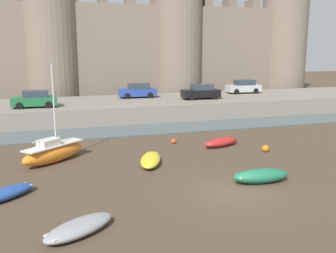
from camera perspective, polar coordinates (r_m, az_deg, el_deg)
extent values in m
plane|color=#4C3D2D|center=(20.98, 9.19, -9.37)|extent=(160.00, 160.00, 0.00)
cube|color=#47565B|center=(35.49, -2.24, -0.39)|extent=(80.00, 4.50, 0.10)
cube|color=gray|center=(42.28, -4.77, 2.68)|extent=(60.87, 10.00, 1.75)
cube|color=#7A6B5B|center=(51.77, -7.32, 10.25)|extent=(48.87, 2.80, 12.48)
cylinder|color=#7A6B5B|center=(51.02, -16.67, 12.78)|extent=(6.45, 6.45, 17.71)
cylinder|color=#7A6B5B|center=(53.76, 1.43, 13.18)|extent=(6.45, 6.45, 17.71)
cylinder|color=#7A6B5B|center=(60.89, 16.50, 12.54)|extent=(6.45, 6.45, 17.71)
cube|color=#746557|center=(51.78, -9.50, 17.71)|extent=(1.10, 2.52, 1.10)
cube|color=#746557|center=(52.36, -5.56, 17.75)|extent=(1.10, 2.52, 1.10)
cube|color=#746557|center=(53.17, -1.73, 17.70)|extent=(1.10, 2.52, 1.10)
cube|color=#746557|center=(55.39, 5.52, 17.41)|extent=(1.10, 2.52, 1.10)
cube|color=#746557|center=(56.79, 8.90, 17.19)|extent=(1.10, 2.52, 1.10)
cube|color=#746557|center=(58.36, 12.10, 16.93)|extent=(1.10, 2.52, 1.10)
ellipsoid|color=#234793|center=(21.29, -22.60, -9.02)|extent=(3.24, 2.97, 0.57)
ellipsoid|color=blue|center=(21.27, -22.61, -8.87)|extent=(2.63, 2.40, 0.32)
cube|color=beige|center=(21.13, -23.18, -8.94)|extent=(0.74, 0.82, 0.06)
cube|color=beige|center=(21.96, -19.81, -7.95)|extent=(0.59, 0.63, 0.08)
ellipsoid|color=red|center=(29.86, 7.76, -2.25)|extent=(3.34, 1.98, 0.68)
ellipsoid|color=#F23939|center=(29.85, 7.76, -2.14)|extent=(2.72, 1.59, 0.37)
cube|color=beige|center=(30.00, 8.09, -2.00)|extent=(0.47, 0.87, 0.06)
cube|color=beige|center=(29.02, 5.98, -2.45)|extent=(0.44, 0.61, 0.08)
ellipsoid|color=#1E6B47|center=(22.52, 13.33, -6.99)|extent=(3.28, 1.36, 0.79)
ellipsoid|color=#339266|center=(22.50, 13.34, -6.85)|extent=(2.69, 1.07, 0.44)
cube|color=beige|center=(22.59, 13.90, -6.69)|extent=(0.27, 0.98, 0.06)
cube|color=beige|center=(21.98, 10.39, -7.11)|extent=(0.32, 0.65, 0.08)
ellipsoid|color=orange|center=(26.68, -16.24, -3.77)|extent=(4.53, 4.08, 1.17)
cube|color=silver|center=(26.55, -16.31, -2.63)|extent=(3.96, 3.57, 0.08)
cube|color=silver|center=(26.26, -16.94, -2.24)|extent=(1.56, 1.50, 0.44)
cylinder|color=silver|center=(26.19, -16.24, 3.09)|extent=(0.10, 0.10, 5.21)
cylinder|color=silver|center=(26.13, -17.17, -1.81)|extent=(1.73, 1.47, 0.08)
ellipsoid|color=yellow|center=(25.22, -2.56, -4.86)|extent=(2.32, 3.63, 0.61)
ellipsoid|color=#F2F246|center=(25.21, -2.56, -4.73)|extent=(1.86, 2.96, 0.33)
cube|color=beige|center=(24.95, -2.62, -4.80)|extent=(1.06, 0.54, 0.06)
cube|color=beige|center=(26.48, -2.30, -3.87)|extent=(0.74, 0.49, 0.08)
ellipsoid|color=gray|center=(16.75, -12.76, -14.11)|extent=(3.45, 2.90, 0.57)
ellipsoid|color=silver|center=(16.72, -12.77, -13.92)|extent=(2.80, 2.34, 0.31)
cube|color=beige|center=(16.84, -12.10, -13.55)|extent=(0.78, 1.03, 0.06)
cube|color=beige|center=(16.05, -16.50, -15.19)|extent=(0.63, 0.75, 0.08)
sphere|color=#E04C1E|center=(30.45, 0.81, -2.16)|extent=(0.38, 0.38, 0.38)
sphere|color=orange|center=(28.99, 13.96, -3.10)|extent=(0.51, 0.51, 0.51)
cube|color=#1E6638|center=(39.01, -18.82, 3.52)|extent=(4.15, 1.83, 0.80)
cube|color=#2D3842|center=(38.92, -18.66, 4.55)|extent=(2.30, 1.57, 0.64)
cylinder|color=black|center=(38.32, -20.76, 2.82)|extent=(0.65, 0.20, 0.64)
cylinder|color=black|center=(39.99, -20.54, 3.18)|extent=(0.65, 0.20, 0.64)
cylinder|color=black|center=(38.15, -16.96, 3.04)|extent=(0.65, 0.20, 0.64)
cylinder|color=black|center=(39.83, -16.90, 3.39)|extent=(0.65, 0.20, 0.64)
cube|color=#263F99|center=(44.06, -4.46, 4.98)|extent=(4.15, 1.83, 0.80)
cube|color=#2D3842|center=(44.01, -4.28, 5.90)|extent=(2.30, 1.57, 0.64)
cylinder|color=black|center=(43.04, -5.90, 4.42)|extent=(0.65, 0.20, 0.64)
cylinder|color=black|center=(44.71, -6.26, 4.69)|extent=(0.65, 0.20, 0.64)
cylinder|color=black|center=(43.52, -2.59, 4.55)|extent=(0.65, 0.20, 0.64)
cylinder|color=black|center=(45.17, -3.07, 4.81)|extent=(0.65, 0.20, 0.64)
cube|color=#B2B5B7|center=(48.88, 10.86, 5.48)|extent=(4.15, 1.83, 0.80)
cube|color=#2D3842|center=(48.88, 11.05, 6.29)|extent=(2.30, 1.57, 0.64)
cylinder|color=black|center=(47.60, 9.92, 5.01)|extent=(0.65, 0.20, 0.64)
cylinder|color=black|center=(49.14, 9.08, 5.24)|extent=(0.65, 0.20, 0.64)
cylinder|color=black|center=(48.73, 12.64, 5.05)|extent=(0.65, 0.20, 0.64)
cylinder|color=black|center=(50.23, 11.73, 5.28)|extent=(0.65, 0.20, 0.64)
cube|color=black|center=(42.97, 4.76, 4.81)|extent=(4.15, 1.83, 0.80)
cube|color=#2D3842|center=(42.95, 4.96, 5.74)|extent=(2.30, 1.57, 0.64)
cylinder|color=black|center=(41.79, 3.50, 4.25)|extent=(0.65, 0.20, 0.64)
cylinder|color=black|center=(43.39, 2.78, 4.53)|extent=(0.65, 0.20, 0.64)
cylinder|color=black|center=(42.67, 6.75, 4.34)|extent=(0.65, 0.20, 0.64)
cylinder|color=black|center=(44.24, 5.93, 4.62)|extent=(0.65, 0.20, 0.64)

